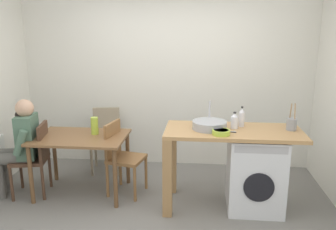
% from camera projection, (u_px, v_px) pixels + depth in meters
% --- Properties ---
extents(ground_plane, '(5.46, 5.46, 0.00)m').
position_uv_depth(ground_plane, '(149.00, 221.00, 3.65)').
color(ground_plane, slate).
extents(wall_back, '(4.60, 0.10, 2.70)m').
position_uv_depth(wall_back, '(166.00, 75.00, 5.02)').
color(wall_back, silver).
rests_on(wall_back, ground_plane).
extents(dining_table, '(1.10, 0.76, 0.74)m').
position_uv_depth(dining_table, '(81.00, 144.00, 4.16)').
color(dining_table, brown).
rests_on(dining_table, ground_plane).
extents(chair_person_seat, '(0.47, 0.47, 0.90)m').
position_uv_depth(chair_person_seat, '(36.00, 155.00, 4.16)').
color(chair_person_seat, '#4C3323').
rests_on(chair_person_seat, ground_plane).
extents(chair_opposite, '(0.47, 0.47, 0.90)m').
position_uv_depth(chair_opposite, '(121.00, 154.00, 4.21)').
color(chair_opposite, olive).
rests_on(chair_opposite, ground_plane).
extents(chair_spare_by_wall, '(0.45, 0.45, 0.90)m').
position_uv_depth(chair_spare_by_wall, '(106.00, 136.00, 4.93)').
color(chair_spare_by_wall, gray).
rests_on(chair_spare_by_wall, ground_plane).
extents(seated_person, '(0.54, 0.54, 1.20)m').
position_uv_depth(seated_person, '(21.00, 143.00, 4.11)').
color(seated_person, '#595651').
rests_on(seated_person, ground_plane).
extents(kitchen_counter, '(1.50, 0.68, 0.92)m').
position_uv_depth(kitchen_counter, '(214.00, 143.00, 3.82)').
color(kitchen_counter, tan).
rests_on(kitchen_counter, ground_plane).
extents(washing_machine, '(0.60, 0.61, 0.86)m').
position_uv_depth(washing_machine, '(255.00, 172.00, 3.85)').
color(washing_machine, silver).
rests_on(washing_machine, ground_plane).
extents(sink_basin, '(0.38, 0.38, 0.09)m').
position_uv_depth(sink_basin, '(209.00, 125.00, 3.78)').
color(sink_basin, '#9EA0A5').
rests_on(sink_basin, kitchen_counter).
extents(tap, '(0.02, 0.02, 0.28)m').
position_uv_depth(tap, '(209.00, 113.00, 3.93)').
color(tap, '#B2B2B7').
rests_on(tap, kitchen_counter).
extents(bottle_tall_green, '(0.08, 0.08, 0.19)m').
position_uv_depth(bottle_tall_green, '(234.00, 121.00, 3.80)').
color(bottle_tall_green, silver).
rests_on(bottle_tall_green, kitchen_counter).
extents(bottle_squat_brown, '(0.06, 0.06, 0.23)m').
position_uv_depth(bottle_squat_brown, '(242.00, 117.00, 3.87)').
color(bottle_squat_brown, silver).
rests_on(bottle_squat_brown, kitchen_counter).
extents(mixing_bowl, '(0.19, 0.19, 0.05)m').
position_uv_depth(mixing_bowl, '(221.00, 132.00, 3.58)').
color(mixing_bowl, '#A8C63D').
rests_on(mixing_bowl, kitchen_counter).
extents(utensil_crock, '(0.11, 0.11, 0.30)m').
position_uv_depth(utensil_crock, '(292.00, 124.00, 3.73)').
color(utensil_crock, gray).
rests_on(utensil_crock, kitchen_counter).
extents(vase, '(0.09, 0.09, 0.21)m').
position_uv_depth(vase, '(95.00, 126.00, 4.19)').
color(vase, '#A8C63D').
rests_on(vase, dining_table).
extents(scissors, '(0.15, 0.06, 0.01)m').
position_uv_depth(scissors, '(229.00, 132.00, 3.67)').
color(scissors, '#B2B2B7').
rests_on(scissors, kitchen_counter).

